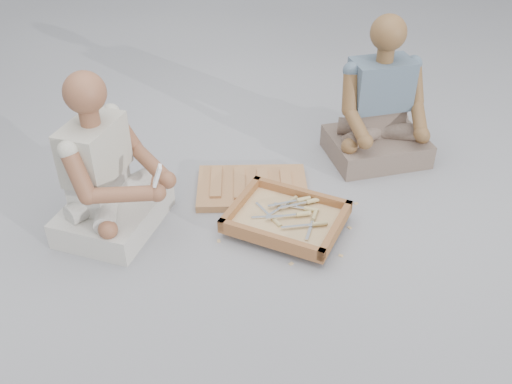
# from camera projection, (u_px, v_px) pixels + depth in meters

# --- Properties ---
(ground) EXTENTS (60.00, 60.00, 0.00)m
(ground) POSITION_uv_depth(u_px,v_px,m) (269.00, 266.00, 2.54)
(ground) COLOR #9C9DA1
(ground) RESTS_ON ground
(carved_panel) EXTENTS (0.62, 0.45, 0.04)m
(carved_panel) POSITION_uv_depth(u_px,v_px,m) (252.00, 187.00, 3.00)
(carved_panel) COLOR #A66C40
(carved_panel) RESTS_ON ground
(tool_tray) EXTENTS (0.63, 0.57, 0.07)m
(tool_tray) POSITION_uv_depth(u_px,v_px,m) (286.00, 218.00, 2.72)
(tool_tray) COLOR brown
(tool_tray) RESTS_ON carved_panel
(chisel_0) EXTENTS (0.22, 0.05, 0.02)m
(chisel_0) POSITION_uv_depth(u_px,v_px,m) (307.00, 209.00, 2.76)
(chisel_0) COLOR white
(chisel_0) RESTS_ON tool_tray
(chisel_1) EXTENTS (0.22, 0.08, 0.02)m
(chisel_1) POSITION_uv_depth(u_px,v_px,m) (299.00, 214.00, 2.71)
(chisel_1) COLOR white
(chisel_1) RESTS_ON tool_tray
(chisel_2) EXTENTS (0.21, 0.11, 0.02)m
(chisel_2) POSITION_uv_depth(u_px,v_px,m) (309.00, 201.00, 2.79)
(chisel_2) COLOR white
(chisel_2) RESTS_ON tool_tray
(chisel_3) EXTENTS (0.06, 0.22, 0.02)m
(chisel_3) POSITION_uv_depth(u_px,v_px,m) (314.00, 218.00, 2.70)
(chisel_3) COLOR white
(chisel_3) RESTS_ON tool_tray
(chisel_4) EXTENTS (0.21, 0.10, 0.02)m
(chisel_4) POSITION_uv_depth(u_px,v_px,m) (299.00, 200.00, 2.80)
(chisel_4) COLOR white
(chisel_4) RESTS_ON tool_tray
(chisel_5) EXTENTS (0.22, 0.07, 0.02)m
(chisel_5) POSITION_uv_depth(u_px,v_px,m) (316.00, 224.00, 2.65)
(chisel_5) COLOR white
(chisel_5) RESTS_ON tool_tray
(chisel_6) EXTENTS (0.15, 0.19, 0.02)m
(chisel_6) POSITION_uv_depth(u_px,v_px,m) (274.00, 220.00, 2.70)
(chisel_6) COLOR white
(chisel_6) RESTS_ON tool_tray
(chisel_7) EXTENTS (0.22, 0.06, 0.02)m
(chisel_7) POSITION_uv_depth(u_px,v_px,m) (285.00, 216.00, 2.72)
(chisel_7) COLOR white
(chisel_7) RESTS_ON tool_tray
(chisel_8) EXTENTS (0.15, 0.18, 0.02)m
(chisel_8) POSITION_uv_depth(u_px,v_px,m) (289.00, 202.00, 2.81)
(chisel_8) COLOR white
(chisel_8) RESTS_ON tool_tray
(wood_chip_0) EXTENTS (0.02, 0.02, 0.00)m
(wood_chip_0) POSITION_uv_depth(u_px,v_px,m) (247.00, 180.00, 3.08)
(wood_chip_0) COLOR #D8B87F
(wood_chip_0) RESTS_ON ground
(wood_chip_1) EXTENTS (0.02, 0.02, 0.00)m
(wood_chip_1) POSITION_uv_depth(u_px,v_px,m) (299.00, 220.00, 2.80)
(wood_chip_1) COLOR #D8B87F
(wood_chip_1) RESTS_ON ground
(wood_chip_2) EXTENTS (0.02, 0.02, 0.00)m
(wood_chip_2) POSITION_uv_depth(u_px,v_px,m) (266.00, 197.00, 2.95)
(wood_chip_2) COLOR #D8B87F
(wood_chip_2) RESTS_ON ground
(wood_chip_3) EXTENTS (0.02, 0.02, 0.00)m
(wood_chip_3) POSITION_uv_depth(u_px,v_px,m) (301.00, 206.00, 2.90)
(wood_chip_3) COLOR #D8B87F
(wood_chip_3) RESTS_ON ground
(wood_chip_4) EXTENTS (0.02, 0.02, 0.00)m
(wood_chip_4) POSITION_uv_depth(u_px,v_px,m) (349.00, 228.00, 2.75)
(wood_chip_4) COLOR #D8B87F
(wood_chip_4) RESTS_ON ground
(wood_chip_5) EXTENTS (0.02, 0.02, 0.00)m
(wood_chip_5) POSITION_uv_depth(u_px,v_px,m) (341.00, 256.00, 2.59)
(wood_chip_5) COLOR #D8B87F
(wood_chip_5) RESTS_ON ground
(wood_chip_6) EXTENTS (0.02, 0.02, 0.00)m
(wood_chip_6) POSITION_uv_depth(u_px,v_px,m) (219.00, 241.00, 2.67)
(wood_chip_6) COLOR #D8B87F
(wood_chip_6) RESTS_ON ground
(wood_chip_7) EXTENTS (0.02, 0.02, 0.00)m
(wood_chip_7) POSITION_uv_depth(u_px,v_px,m) (252.00, 231.00, 2.73)
(wood_chip_7) COLOR #D8B87F
(wood_chip_7) RESTS_ON ground
(wood_chip_8) EXTENTS (0.02, 0.02, 0.00)m
(wood_chip_8) POSITION_uv_depth(u_px,v_px,m) (356.00, 203.00, 2.91)
(wood_chip_8) COLOR #D8B87F
(wood_chip_8) RESTS_ON ground
(wood_chip_9) EXTENTS (0.02, 0.02, 0.00)m
(wood_chip_9) POSITION_uv_depth(u_px,v_px,m) (296.00, 230.00, 2.73)
(wood_chip_9) COLOR #D8B87F
(wood_chip_9) RESTS_ON ground
(wood_chip_10) EXTENTS (0.02, 0.02, 0.00)m
(wood_chip_10) POSITION_uv_depth(u_px,v_px,m) (291.00, 264.00, 2.54)
(wood_chip_10) COLOR #D8B87F
(wood_chip_10) RESTS_ON ground
(craftsman) EXTENTS (0.58, 0.58, 0.79)m
(craftsman) POSITION_uv_depth(u_px,v_px,m) (107.00, 179.00, 2.62)
(craftsman) COLOR beige
(craftsman) RESTS_ON ground
(companion) EXTENTS (0.63, 0.57, 0.81)m
(companion) POSITION_uv_depth(u_px,v_px,m) (379.00, 113.00, 3.14)
(companion) COLOR #715E51
(companion) RESTS_ON ground
(mobile_phone) EXTENTS (0.06, 0.05, 0.10)m
(mobile_phone) POSITION_uv_depth(u_px,v_px,m) (157.00, 176.00, 2.44)
(mobile_phone) COLOR white
(mobile_phone) RESTS_ON craftsman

